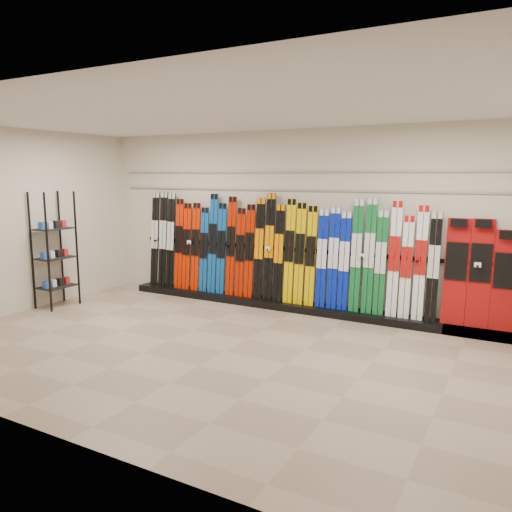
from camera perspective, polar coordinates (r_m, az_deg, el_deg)
The scene contains 10 objects.
floor at distance 6.55m, azimuth -3.63°, elevation -10.84°, with size 8.00×8.00×0.00m, color gray.
back_wall at distance 8.41m, azimuth 5.44°, elevation 4.08°, with size 8.00×8.00×0.00m, color beige.
left_wall at distance 9.00m, azimuth -25.84°, elevation 3.54°, with size 5.00×5.00×0.00m, color beige.
ceiling at distance 6.20m, azimuth -3.92°, elevation 16.19°, with size 8.00×8.00×0.00m, color silver.
ski_rack_base at distance 8.37m, azimuth 6.11°, elevation -5.97°, with size 8.00×0.40×0.12m, color black.
skis at distance 8.50m, azimuth 1.95°, elevation 0.51°, with size 5.37×0.18×1.83m.
snowboards at distance 7.69m, azimuth 24.15°, elevation -1.99°, with size 0.97×0.24×1.53m.
accessory_rack at distance 9.18m, azimuth -22.02°, elevation 0.66°, with size 0.40×0.60×1.98m, color black.
slatwall_rail_0 at distance 8.36m, azimuth 5.43°, elevation 7.48°, with size 7.60×0.02×0.03m, color gray.
slatwall_rail_1 at distance 8.36m, azimuth 5.47°, elevation 9.54°, with size 7.60×0.02×0.03m, color gray.
Camera 1 is at (3.31, -5.19, 2.24)m, focal length 35.00 mm.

